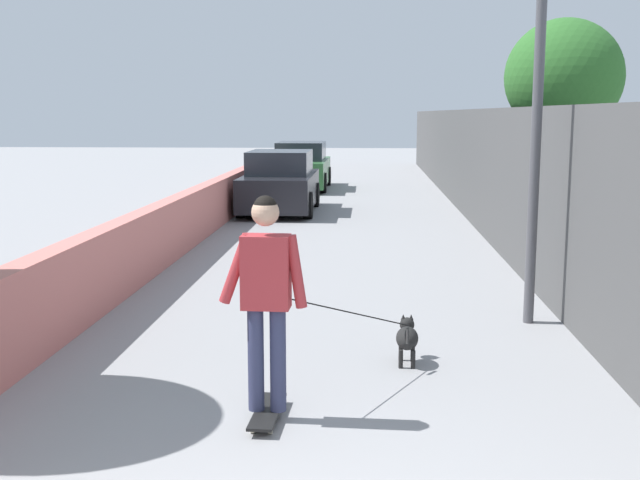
# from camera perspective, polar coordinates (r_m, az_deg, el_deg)

# --- Properties ---
(ground_plane) EXTENTS (80.00, 80.00, 0.00)m
(ground_plane) POSITION_cam_1_polar(r_m,az_deg,el_deg) (17.23, 2.01, 0.95)
(ground_plane) COLOR gray
(wall_left) EXTENTS (48.00, 0.30, 1.01)m
(wall_left) POSITION_cam_1_polar(r_m,az_deg,el_deg) (15.55, -9.02, 1.84)
(wall_left) COLOR #CC726B
(wall_left) RESTS_ON ground
(fence_right) EXTENTS (48.00, 0.30, 2.56)m
(fence_right) POSITION_cam_1_polar(r_m,az_deg,el_deg) (15.30, 12.87, 4.51)
(fence_right) COLOR #4C4C4C
(fence_right) RESTS_ON ground
(tree_right_near) EXTENTS (2.30, 2.30, 4.31)m
(tree_right_near) POSITION_cam_1_polar(r_m,az_deg,el_deg) (16.51, 17.26, 11.17)
(tree_right_near) COLOR brown
(tree_right_near) RESTS_ON ground
(lamp_post) EXTENTS (0.36, 0.36, 4.22)m
(lamp_post) POSITION_cam_1_polar(r_m,az_deg,el_deg) (9.42, 15.59, 11.50)
(lamp_post) COLOR #4C4C51
(lamp_post) RESTS_ON ground
(skateboard) EXTENTS (0.81, 0.23, 0.08)m
(skateboard) POSITION_cam_1_polar(r_m,az_deg,el_deg) (6.53, -3.83, -12.32)
(skateboard) COLOR black
(skateboard) RESTS_ON ground
(person_skateboarder) EXTENTS (0.23, 0.71, 1.75)m
(person_skateboarder) POSITION_cam_1_polar(r_m,az_deg,el_deg) (6.23, -3.93, -3.36)
(person_skateboarder) COLOR #333859
(person_skateboarder) RESTS_ON skateboard
(dog) EXTENTS (1.83, 1.32, 1.06)m
(dog) POSITION_cam_1_polar(r_m,az_deg,el_deg) (7.88, 6.29, -6.99)
(dog) COLOR black
(dog) RESTS_ON ground
(car_near) EXTENTS (3.98, 1.80, 1.54)m
(car_near) POSITION_cam_1_polar(r_m,az_deg,el_deg) (19.81, -2.91, 4.10)
(car_near) COLOR black
(car_near) RESTS_ON ground
(car_far) EXTENTS (4.36, 1.80, 1.54)m
(car_far) POSITION_cam_1_polar(r_m,az_deg,el_deg) (25.96, -1.36, 5.31)
(car_far) COLOR #336B38
(car_far) RESTS_ON ground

